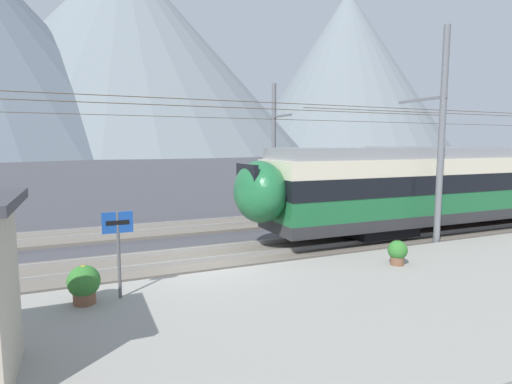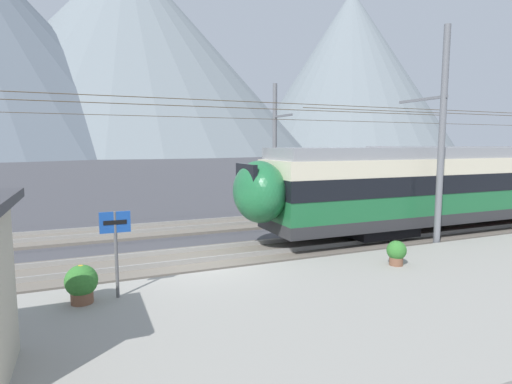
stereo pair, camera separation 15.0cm
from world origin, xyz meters
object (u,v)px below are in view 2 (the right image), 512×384
at_px(potted_plant_platform_edge, 81,282).
at_px(train_near_platform, 495,181).
at_px(catenary_mast_far_side, 276,147).
at_px(potted_plant_by_shelter, 396,251).
at_px(catenary_mast_mid, 438,137).
at_px(platform_sign, 116,235).

bearing_deg(potted_plant_platform_edge, train_near_platform, 11.01).
xyz_separation_m(catenary_mast_far_side, potted_plant_platform_edge, (-10.01, -10.62, -3.00)).
bearing_deg(catenary_mast_far_side, potted_plant_by_shelter, -96.28).
distance_m(catenary_mast_mid, potted_plant_platform_edge, 12.96).
distance_m(platform_sign, potted_plant_by_shelter, 8.09).
relative_size(potted_plant_platform_edge, potted_plant_by_shelter, 1.19).
relative_size(catenary_mast_mid, potted_plant_platform_edge, 54.34).
height_order(train_near_platform, catenary_mast_far_side, catenary_mast_far_side).
xyz_separation_m(platform_sign, potted_plant_by_shelter, (8.00, -0.50, -1.11)).
bearing_deg(potted_plant_platform_edge, catenary_mast_far_side, 46.71).
distance_m(train_near_platform, potted_plant_platform_edge, 18.61).
bearing_deg(train_near_platform, potted_plant_by_shelter, -157.05).
distance_m(catenary_mast_far_side, platform_sign, 14.16).
distance_m(train_near_platform, platform_sign, 17.78).
bearing_deg(potted_plant_by_shelter, train_near_platform, 22.95).
relative_size(catenary_mast_mid, platform_sign, 23.44).
bearing_deg(platform_sign, potted_plant_by_shelter, -3.58).
distance_m(catenary_mast_far_side, potted_plant_by_shelter, 11.55).
distance_m(catenary_mast_mid, potted_plant_by_shelter, 5.43).
bearing_deg(catenary_mast_far_side, catenary_mast_mid, -75.18).
height_order(platform_sign, potted_plant_platform_edge, platform_sign).
xyz_separation_m(catenary_mast_mid, catenary_mast_far_side, (-2.39, 9.03, -0.44)).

